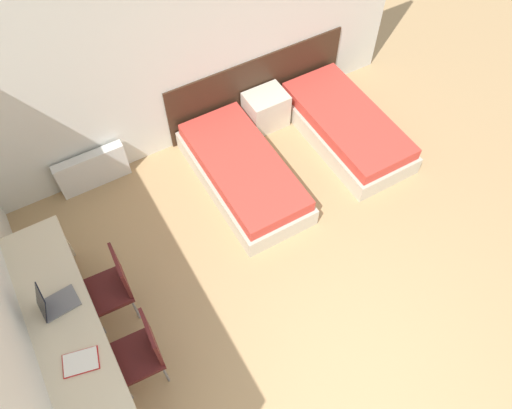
# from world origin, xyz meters

# --- Properties ---
(ground_plane) EXTENTS (20.00, 20.00, 0.00)m
(ground_plane) POSITION_xyz_m (0.00, 0.00, 0.00)
(ground_plane) COLOR tan
(wall_back) EXTENTS (5.82, 0.05, 2.70)m
(wall_back) POSITION_xyz_m (0.00, 3.74, 1.35)
(wall_back) COLOR silver
(wall_back) RESTS_ON ground_plane
(headboard_panel) EXTENTS (2.49, 0.03, 0.89)m
(headboard_panel) POSITION_xyz_m (0.97, 3.70, 0.45)
(headboard_panel) COLOR #382316
(headboard_panel) RESTS_ON ground_plane
(bed_near_window) EXTENTS (0.90, 1.88, 0.41)m
(bed_near_window) POSITION_xyz_m (0.22, 2.73, 0.20)
(bed_near_window) COLOR beige
(bed_near_window) RESTS_ON ground_plane
(bed_near_door) EXTENTS (0.90, 1.88, 0.41)m
(bed_near_door) POSITION_xyz_m (1.72, 2.73, 0.20)
(bed_near_door) COLOR beige
(bed_near_door) RESTS_ON ground_plane
(nightstand) EXTENTS (0.52, 0.41, 0.49)m
(nightstand) POSITION_xyz_m (0.97, 3.46, 0.24)
(nightstand) COLOR beige
(nightstand) RESTS_ON ground_plane
(radiator) EXTENTS (0.83, 0.12, 0.50)m
(radiator) POSITION_xyz_m (-1.32, 3.62, 0.25)
(radiator) COLOR silver
(radiator) RESTS_ON ground_plane
(desk) EXTENTS (0.56, 2.47, 0.74)m
(desk) POSITION_xyz_m (-2.13, 1.58, 0.59)
(desk) COLOR beige
(desk) RESTS_ON ground_plane
(chair_near_laptop) EXTENTS (0.45, 0.45, 0.92)m
(chair_near_laptop) POSITION_xyz_m (-1.64, 1.94, 0.51)
(chair_near_laptop) COLOR #511919
(chair_near_laptop) RESTS_ON ground_plane
(chair_near_notebook) EXTENTS (0.45, 0.45, 0.92)m
(chair_near_notebook) POSITION_xyz_m (-1.64, 1.21, 0.51)
(chair_near_notebook) COLOR #511919
(chair_near_notebook) RESTS_ON ground_plane
(laptop) EXTENTS (0.34, 0.26, 0.32)m
(laptop) POSITION_xyz_m (-2.14, 1.86, 0.80)
(laptop) COLOR slate
(laptop) RESTS_ON desk
(open_notebook) EXTENTS (0.33, 0.26, 0.02)m
(open_notebook) POSITION_xyz_m (-2.10, 1.28, 0.74)
(open_notebook) COLOR #B21E1E
(open_notebook) RESTS_ON desk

